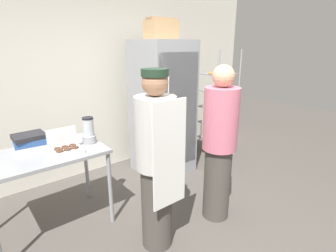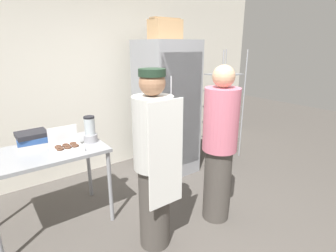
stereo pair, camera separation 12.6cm
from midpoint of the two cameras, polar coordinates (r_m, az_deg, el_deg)
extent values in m
plane|color=#4C4742|center=(2.90, 9.12, -24.16)|extent=(14.00, 14.00, 0.00)
cube|color=silver|center=(4.14, -13.69, 10.85)|extent=(6.40, 0.12, 2.96)
cube|color=gray|center=(3.93, 0.55, 3.74)|extent=(0.75, 0.75, 1.98)
cube|color=gray|center=(3.65, 4.00, 2.96)|extent=(0.69, 0.02, 1.62)
cylinder|color=silver|center=(3.50, 1.72, 2.85)|extent=(0.02, 0.02, 0.97)
cylinder|color=#93969B|center=(4.22, 12.16, 3.35)|extent=(0.02, 0.02, 1.84)
cylinder|color=#93969B|center=(4.65, 16.77, 4.26)|extent=(0.02, 0.02, 1.84)
cylinder|color=#93969B|center=(4.52, 7.95, 4.47)|extent=(0.02, 0.02, 1.84)
cylinder|color=#93969B|center=(4.92, 12.66, 5.27)|extent=(0.02, 0.02, 1.84)
cube|color=gray|center=(4.72, 11.99, -2.33)|extent=(0.52, 0.41, 0.01)
torus|color=orange|center=(4.59, 10.50, -2.51)|extent=(0.11, 0.11, 0.03)
torus|color=orange|center=(4.85, 13.43, -1.63)|extent=(0.11, 0.11, 0.03)
cube|color=gray|center=(4.64, 12.20, 0.85)|extent=(0.52, 0.41, 0.01)
torus|color=orange|center=(4.50, 10.69, 0.77)|extent=(0.11, 0.11, 0.03)
torus|color=orange|center=(4.63, 12.22, 1.14)|extent=(0.11, 0.11, 0.03)
torus|color=orange|center=(4.77, 13.66, 1.49)|extent=(0.11, 0.11, 0.03)
cube|color=gray|center=(4.57, 12.41, 4.14)|extent=(0.52, 0.41, 0.01)
torus|color=orange|center=(4.44, 10.88, 4.13)|extent=(0.10, 0.10, 0.03)
torus|color=orange|center=(4.70, 13.89, 4.68)|extent=(0.10, 0.10, 0.03)
cube|color=gray|center=(4.52, 12.63, 7.51)|extent=(0.52, 0.41, 0.01)
torus|color=orange|center=(4.38, 11.09, 7.62)|extent=(0.11, 0.11, 0.03)
torus|color=orange|center=(4.65, 14.13, 7.97)|extent=(0.11, 0.11, 0.03)
cube|color=gray|center=(4.49, 12.87, 10.94)|extent=(0.52, 0.41, 0.01)
torus|color=orange|center=(4.35, 11.29, 11.16)|extent=(0.10, 0.10, 0.03)
torus|color=orange|center=(4.48, 12.88, 11.23)|extent=(0.10, 0.10, 0.03)
torus|color=orange|center=(4.62, 14.38, 11.30)|extent=(0.10, 0.10, 0.03)
cube|color=gray|center=(2.94, -24.01, -5.23)|extent=(1.15, 0.72, 0.04)
cylinder|color=gray|center=(2.99, -11.26, -12.89)|extent=(0.04, 0.04, 0.84)
cylinder|color=gray|center=(3.53, -15.87, -8.39)|extent=(0.04, 0.04, 0.84)
cube|color=white|center=(2.81, -19.90, -4.85)|extent=(0.30, 0.19, 0.05)
cube|color=white|center=(2.86, -20.75, -1.95)|extent=(0.29, 0.01, 0.19)
torus|color=#513323|center=(2.74, -21.22, -4.69)|extent=(0.07, 0.07, 0.02)
torus|color=#513323|center=(2.76, -19.75, -4.39)|extent=(0.07, 0.07, 0.02)
torus|color=#513323|center=(2.78, -18.30, -4.09)|extent=(0.07, 0.07, 0.02)
torus|color=#513323|center=(2.81, -21.63, -4.23)|extent=(0.07, 0.07, 0.02)
torus|color=#513323|center=(2.83, -20.19, -3.94)|extent=(0.07, 0.07, 0.02)
torus|color=#513323|center=(2.84, -18.77, -3.65)|extent=(0.07, 0.07, 0.02)
cylinder|color=#99999E|center=(3.02, -15.33, -2.53)|extent=(0.15, 0.15, 0.08)
cylinder|color=#B2BCC1|center=(2.97, -15.54, -0.07)|extent=(0.11, 0.11, 0.19)
cylinder|color=black|center=(2.95, -15.70, 1.85)|extent=(0.12, 0.12, 0.02)
cube|color=silver|center=(3.08, -26.26, -3.57)|extent=(0.31, 0.27, 0.06)
cube|color=#2D5193|center=(3.07, -26.40, -2.55)|extent=(0.31, 0.27, 0.06)
cube|color=#232328|center=(3.05, -26.53, -1.61)|extent=(0.30, 0.26, 0.05)
cube|color=tan|center=(3.81, 0.40, 20.26)|extent=(0.42, 0.27, 0.26)
cube|color=#A58057|center=(3.82, 0.40, 22.37)|extent=(0.43, 0.14, 0.02)
cylinder|color=#47423D|center=(2.64, -1.55, -17.06)|extent=(0.30, 0.30, 0.83)
cylinder|color=beige|center=(2.31, -1.70, -1.56)|extent=(0.36, 0.36, 0.66)
sphere|color=#9E7051|center=(2.20, -1.80, 9.40)|extent=(0.23, 0.23, 0.23)
cube|color=white|center=(2.21, 1.20, -6.43)|extent=(0.35, 0.02, 0.95)
cylinder|color=#1E3323|center=(2.19, -1.82, 11.59)|extent=(0.23, 0.23, 0.06)
cylinder|color=#47423D|center=(3.06, 11.82, -12.29)|extent=(0.30, 0.30, 0.84)
cylinder|color=#C6667A|center=(2.77, 12.76, 1.34)|extent=(0.37, 0.37, 0.66)
sphere|color=tan|center=(2.69, 13.39, 10.48)|extent=(0.23, 0.23, 0.23)
camera|label=1|loc=(0.06, -88.71, 0.40)|focal=28.00mm
camera|label=2|loc=(0.06, 91.29, -0.40)|focal=28.00mm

